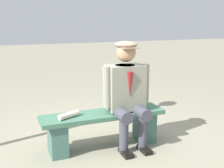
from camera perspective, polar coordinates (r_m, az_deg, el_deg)
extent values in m
plane|color=gray|center=(3.79, -1.65, -11.95)|extent=(30.00, 30.00, 0.00)
cube|color=#406C56|center=(3.63, -1.69, -5.96)|extent=(1.53, 0.38, 0.05)
cube|color=#40675F|center=(3.93, 6.24, -8.01)|extent=(0.19, 0.32, 0.39)
cube|color=#40675F|center=(3.57, -10.44, -10.32)|extent=(0.19, 0.32, 0.39)
cube|color=gray|center=(3.65, 2.52, -0.63)|extent=(0.45, 0.28, 0.56)
cylinder|color=#1E2338|center=(3.60, 2.56, 3.21)|extent=(0.25, 0.25, 0.06)
cone|color=maroon|center=(3.50, 3.51, -0.11)|extent=(0.07, 0.07, 0.31)
sphere|color=tan|center=(3.55, 2.72, 6.17)|extent=(0.24, 0.24, 0.24)
ellipsoid|color=gray|center=(3.54, 2.73, 7.60)|extent=(0.27, 0.27, 0.08)
cube|color=gray|center=(3.45, 3.47, 6.95)|extent=(0.19, 0.11, 0.02)
cylinder|color=#42424F|center=(3.66, 5.07, -5.12)|extent=(0.15, 0.46, 0.15)
cylinder|color=#42424F|center=(3.63, 5.91, -9.15)|extent=(0.11, 0.11, 0.46)
cube|color=black|center=(3.67, 6.28, -12.46)|extent=(0.10, 0.24, 0.05)
cylinder|color=gray|center=(3.71, 6.38, 0.06)|extent=(0.10, 0.11, 0.49)
cylinder|color=#42424F|center=(3.56, 1.49, -5.59)|extent=(0.15, 0.46, 0.15)
cylinder|color=#42424F|center=(3.53, 2.29, -9.75)|extent=(0.11, 0.11, 0.46)
cube|color=black|center=(3.57, 2.66, -13.14)|extent=(0.10, 0.24, 0.05)
cylinder|color=gray|center=(3.51, -1.02, -0.62)|extent=(0.10, 0.12, 0.49)
cylinder|color=beige|center=(3.47, -8.31, -5.94)|extent=(0.27, 0.17, 0.07)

